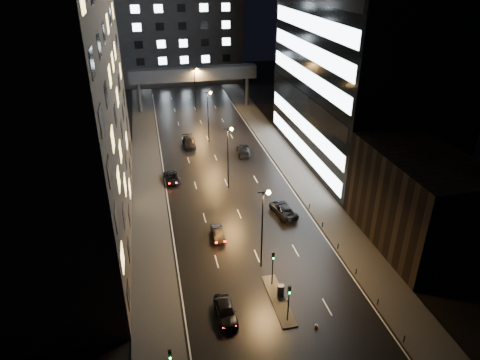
{
  "coord_description": "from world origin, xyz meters",
  "views": [
    {
      "loc": [
        -11.23,
        -30.87,
        32.31
      ],
      "look_at": [
        0.72,
        22.73,
        4.0
      ],
      "focal_mm": 32.0,
      "sensor_mm": 36.0,
      "label": 1
    }
  ],
  "objects_px": {
    "car_away_b": "(218,233)",
    "car_away_c": "(172,178)",
    "car_away_d": "(189,142)",
    "car_toward_a": "(283,209)",
    "car_toward_b": "(244,150)",
    "car_away_a": "(225,311)",
    "utility_cabinet": "(280,290)"
  },
  "relations": [
    {
      "from": "car_away_a",
      "to": "car_toward_b",
      "type": "relative_size",
      "value": 0.82
    },
    {
      "from": "car_away_c",
      "to": "utility_cabinet",
      "type": "height_order",
      "value": "utility_cabinet"
    },
    {
      "from": "car_away_b",
      "to": "car_away_d",
      "type": "distance_m",
      "value": 31.53
    },
    {
      "from": "car_away_b",
      "to": "car_toward_a",
      "type": "distance_m",
      "value": 10.71
    },
    {
      "from": "car_away_d",
      "to": "car_toward_b",
      "type": "xyz_separation_m",
      "value": [
        9.53,
        -5.92,
        0.01
      ]
    },
    {
      "from": "car_toward_b",
      "to": "car_away_d",
      "type": "bearing_deg",
      "value": -24.51
    },
    {
      "from": "car_away_c",
      "to": "car_toward_b",
      "type": "bearing_deg",
      "value": 25.3
    },
    {
      "from": "car_toward_b",
      "to": "utility_cabinet",
      "type": "relative_size",
      "value": 4.39
    },
    {
      "from": "car_away_c",
      "to": "car_toward_a",
      "type": "relative_size",
      "value": 0.86
    },
    {
      "from": "car_away_c",
      "to": "car_toward_b",
      "type": "xyz_separation_m",
      "value": [
        13.93,
        8.23,
        0.16
      ]
    },
    {
      "from": "car_away_d",
      "to": "car_toward_a",
      "type": "relative_size",
      "value": 1.01
    },
    {
      "from": "car_away_b",
      "to": "utility_cabinet",
      "type": "xyz_separation_m",
      "value": [
        4.68,
        -12.28,
        0.15
      ]
    },
    {
      "from": "car_toward_b",
      "to": "car_toward_a",
      "type": "bearing_deg",
      "value": 99.19
    },
    {
      "from": "car_away_a",
      "to": "car_away_c",
      "type": "height_order",
      "value": "car_away_a"
    },
    {
      "from": "car_away_b",
      "to": "car_toward_a",
      "type": "bearing_deg",
      "value": 20.03
    },
    {
      "from": "utility_cabinet",
      "to": "car_toward_a",
      "type": "bearing_deg",
      "value": 83.84
    },
    {
      "from": "car_away_a",
      "to": "car_away_c",
      "type": "distance_m",
      "value": 31.48
    },
    {
      "from": "car_away_d",
      "to": "car_toward_a",
      "type": "bearing_deg",
      "value": -69.9
    },
    {
      "from": "car_toward_b",
      "to": "car_away_a",
      "type": "bearing_deg",
      "value": 81.79
    },
    {
      "from": "car_away_a",
      "to": "utility_cabinet",
      "type": "relative_size",
      "value": 3.6
    },
    {
      "from": "car_away_a",
      "to": "car_away_d",
      "type": "distance_m",
      "value": 45.5
    },
    {
      "from": "utility_cabinet",
      "to": "car_away_d",
      "type": "bearing_deg",
      "value": 108.8
    },
    {
      "from": "car_away_d",
      "to": "utility_cabinet",
      "type": "height_order",
      "value": "car_away_d"
    },
    {
      "from": "car_toward_a",
      "to": "car_away_a",
      "type": "bearing_deg",
      "value": 48.87
    },
    {
      "from": "utility_cabinet",
      "to": "car_toward_b",
      "type": "bearing_deg",
      "value": 95.45
    },
    {
      "from": "car_away_c",
      "to": "car_away_d",
      "type": "relative_size",
      "value": 0.85
    },
    {
      "from": "car_away_d",
      "to": "car_toward_a",
      "type": "distance_m",
      "value": 29.68
    },
    {
      "from": "car_away_c",
      "to": "car_toward_b",
      "type": "height_order",
      "value": "car_toward_b"
    },
    {
      "from": "car_away_a",
      "to": "car_toward_a",
      "type": "relative_size",
      "value": 0.84
    },
    {
      "from": "car_away_b",
      "to": "car_away_c",
      "type": "relative_size",
      "value": 0.82
    },
    {
      "from": "car_away_a",
      "to": "car_toward_a",
      "type": "bearing_deg",
      "value": 54.32
    },
    {
      "from": "car_toward_a",
      "to": "car_toward_b",
      "type": "xyz_separation_m",
      "value": [
        -0.71,
        21.94,
        0.06
      ]
    }
  ]
}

